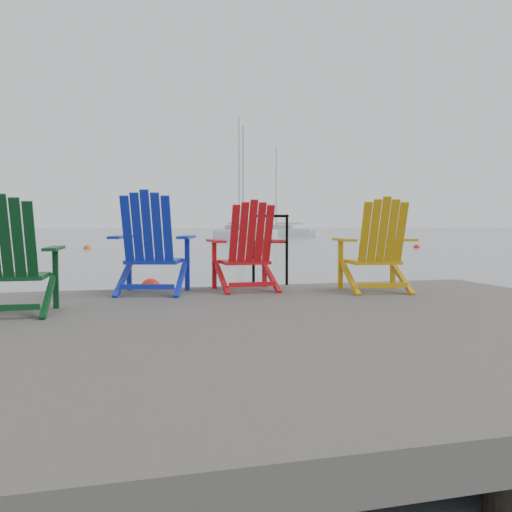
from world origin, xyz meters
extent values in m
plane|color=slate|center=(0.00, 0.00, 0.00)|extent=(400.00, 400.00, 0.00)
cube|color=#2F2D29|center=(0.00, 0.00, 0.40)|extent=(6.00, 5.00, 0.20)
cylinder|color=black|center=(-2.70, 2.20, -0.30)|extent=(0.26, 0.26, 1.20)
cylinder|color=black|center=(0.00, 2.20, -0.30)|extent=(0.26, 0.26, 1.20)
cylinder|color=black|center=(2.70, 2.20, -0.30)|extent=(0.26, 0.26, 1.20)
cylinder|color=black|center=(0.03, 2.45, 0.95)|extent=(0.04, 0.04, 0.90)
cylinder|color=black|center=(0.47, 2.45, 0.95)|extent=(0.04, 0.04, 0.90)
cylinder|color=black|center=(0.25, 2.45, 1.38)|extent=(0.48, 0.04, 0.04)
cylinder|color=black|center=(0.25, 2.45, 1.05)|extent=(0.44, 0.03, 0.03)
cube|color=#0A3717|center=(-2.51, 0.95, 0.82)|extent=(0.54, 0.49, 0.04)
cube|color=#0A3717|center=(-2.19, 1.13, 0.77)|extent=(0.05, 0.05, 0.55)
cube|color=#0A3717|center=(-2.18, 0.92, 1.06)|extent=(0.14, 0.60, 0.03)
cube|color=#0A3717|center=(-2.52, 0.64, 1.14)|extent=(0.49, 0.27, 0.67)
cube|color=#1125B2|center=(-1.23, 2.10, 0.86)|extent=(0.70, 0.66, 0.04)
cube|color=#1125B2|center=(-1.50, 2.40, 0.81)|extent=(0.07, 0.07, 0.61)
cube|color=#1125B2|center=(-0.84, 2.21, 0.81)|extent=(0.07, 0.07, 0.61)
cube|color=#1125B2|center=(-1.59, 2.18, 1.13)|extent=(0.31, 0.68, 0.03)
cube|color=#1125B2|center=(-0.87, 1.98, 1.13)|extent=(0.31, 0.68, 0.03)
cube|color=#1125B2|center=(-1.32, 1.76, 1.22)|extent=(0.59, 0.42, 0.75)
cube|color=red|center=(-0.18, 2.10, 0.83)|extent=(0.55, 0.49, 0.04)
cube|color=red|center=(-0.50, 2.29, 0.78)|extent=(0.05, 0.05, 0.57)
cube|color=red|center=(0.13, 2.31, 0.78)|extent=(0.05, 0.05, 0.57)
cube|color=red|center=(-0.52, 2.07, 1.08)|extent=(0.14, 0.62, 0.03)
cube|color=red|center=(0.16, 2.09, 1.08)|extent=(0.14, 0.62, 0.03)
cube|color=red|center=(-0.17, 1.77, 1.16)|extent=(0.50, 0.27, 0.69)
cube|color=#C3900A|center=(1.25, 1.62, 0.84)|extent=(0.61, 0.56, 0.04)
cube|color=#C3900A|center=(0.96, 1.87, 0.79)|extent=(0.06, 0.06, 0.58)
cube|color=#C3900A|center=(1.60, 1.78, 0.79)|extent=(0.06, 0.06, 0.58)
cube|color=#C3900A|center=(0.90, 1.65, 1.10)|extent=(0.21, 0.64, 0.03)
cube|color=#C3900A|center=(1.60, 1.55, 1.10)|extent=(0.21, 0.64, 0.03)
cube|color=#C3900A|center=(1.21, 1.29, 1.18)|extent=(0.54, 0.33, 0.71)
cube|color=silver|center=(9.95, 43.79, 0.25)|extent=(4.11, 7.77, 1.10)
cube|color=#9E9EA3|center=(10.06, 43.43, 0.95)|extent=(1.98, 2.56, 0.55)
cylinder|color=gray|center=(9.84, 44.15, 5.51)|extent=(0.12, 0.12, 9.42)
cube|color=silver|center=(9.76, 45.92, 0.25)|extent=(5.94, 8.59, 1.10)
cube|color=#9E9EA3|center=(9.56, 45.54, 0.95)|extent=(2.57, 2.99, 0.55)
cylinder|color=gray|center=(9.96, 46.30, 6.14)|extent=(0.12, 0.12, 10.67)
cube|color=silver|center=(16.27, 53.69, 0.25)|extent=(7.34, 5.06, 1.10)
cube|color=#9E9EA3|center=(16.59, 53.52, 0.95)|extent=(2.55, 2.19, 0.55)
cylinder|color=gray|center=(15.95, 53.86, 5.36)|extent=(0.12, 0.12, 9.11)
sphere|color=#B9180A|center=(-0.97, 6.72, 0.00)|extent=(0.41, 0.41, 0.41)
sphere|color=#DA4E0C|center=(-3.02, 25.72, 0.00)|extent=(0.39, 0.39, 0.39)
sphere|color=red|center=(14.45, 22.33, 0.00)|extent=(0.37, 0.37, 0.37)
sphere|color=#BC300B|center=(7.61, 38.49, 0.00)|extent=(0.37, 0.37, 0.37)
camera|label=1|loc=(-1.67, -4.13, 1.27)|focal=38.00mm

